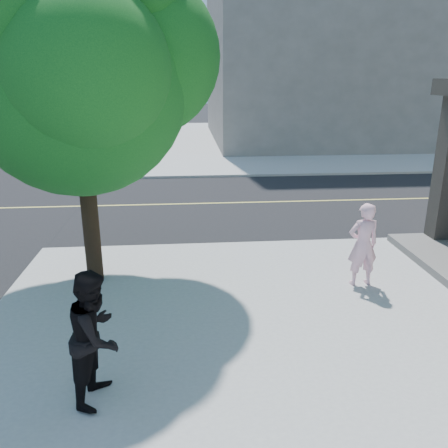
{
  "coord_description": "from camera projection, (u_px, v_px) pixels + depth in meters",
  "views": [
    {
      "loc": [
        2.84,
        -11.71,
        4.47
      ],
      "look_at": [
        3.68,
        -1.98,
        1.3
      ],
      "focal_mm": 36.55,
      "sensor_mm": 36.0,
      "label": 1
    }
  ],
  "objects": [
    {
      "name": "pedestrian",
      "position": [
        96.0,
        336.0,
        6.24
      ],
      "size": [
        0.9,
        1.06,
        1.92
      ],
      "primitive_type": "imported",
      "rotation": [
        0.0,
        0.0,
        1.37
      ],
      "color": "black",
      "rests_on": "sidewalk_se"
    },
    {
      "name": "man_on_phone",
      "position": [
        363.0,
        245.0,
        9.75
      ],
      "size": [
        0.7,
        0.49,
        1.84
      ],
      "primitive_type": "imported",
      "rotation": [
        0.0,
        0.0,
        3.22
      ],
      "color": "#F0B2C9",
      "rests_on": "sidewalk_se"
    },
    {
      "name": "ground",
      "position": [
        81.0,
        251.0,
        12.24
      ],
      "size": [
        140.0,
        140.0,
        0.0
      ],
      "primitive_type": "plane",
      "color": "black",
      "rests_on": "ground"
    },
    {
      "name": "sidewalk_ne",
      "position": [
        329.0,
        139.0,
        33.7
      ],
      "size": [
        29.0,
        25.0,
        0.12
      ],
      "primitive_type": "cube",
      "color": "#A6A6A6",
      "rests_on": "ground"
    },
    {
      "name": "filler_ne",
      "position": [
        341.0,
        37.0,
        32.04
      ],
      "size": [
        18.0,
        16.0,
        14.0
      ],
      "primitive_type": "cube",
      "color": "slate",
      "rests_on": "sidewalk_ne"
    },
    {
      "name": "street_tree",
      "position": [
        82.0,
        59.0,
        8.86
      ],
      "size": [
        5.46,
        4.96,
        7.24
      ],
      "rotation": [
        0.0,
        0.0,
        0.36
      ],
      "color": "black",
      "rests_on": "sidewalk_se"
    },
    {
      "name": "road_ew",
      "position": [
        108.0,
        206.0,
        16.51
      ],
      "size": [
        140.0,
        9.0,
        0.01
      ],
      "primitive_type": "cube",
      "color": "black",
      "rests_on": "ground"
    }
  ]
}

